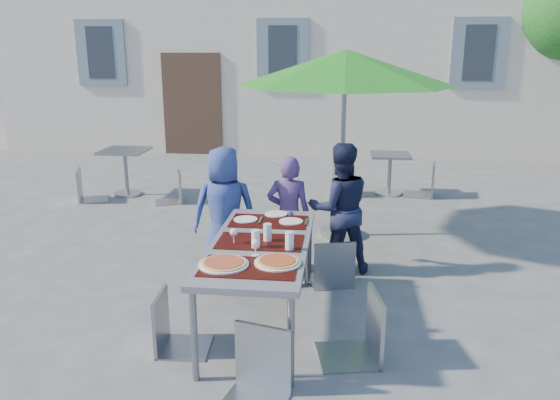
# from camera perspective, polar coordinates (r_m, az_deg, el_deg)

# --- Properties ---
(ground) EXTENTS (90.00, 90.00, 0.00)m
(ground) POSITION_cam_1_polar(r_m,az_deg,el_deg) (5.08, -9.17, -11.46)
(ground) COLOR #4F5052
(ground) RESTS_ON ground
(dining_table) EXTENTS (0.80, 1.85, 0.76)m
(dining_table) POSITION_cam_1_polar(r_m,az_deg,el_deg) (4.54, -2.09, -5.05)
(dining_table) COLOR #4A4A4F
(dining_table) RESTS_ON ground
(pizza_near_left) EXTENTS (0.37, 0.37, 0.03)m
(pizza_near_left) POSITION_cam_1_polar(r_m,az_deg,el_deg) (4.05, -5.90, -6.60)
(pizza_near_left) COLOR white
(pizza_near_left) RESTS_ON dining_table
(pizza_near_right) EXTENTS (0.35, 0.35, 0.03)m
(pizza_near_right) POSITION_cam_1_polar(r_m,az_deg,el_deg) (4.06, -0.26, -6.45)
(pizza_near_right) COLOR white
(pizza_near_right) RESTS_ON dining_table
(glassware) EXTENTS (0.53, 0.40, 0.15)m
(glassware) POSITION_cam_1_polar(r_m,az_deg,el_deg) (4.38, -1.53, -3.95)
(glassware) COLOR silver
(glassware) RESTS_ON dining_table
(place_settings) EXTENTS (0.68, 0.44, 0.01)m
(place_settings) POSITION_cam_1_polar(r_m,az_deg,el_deg) (5.10, -0.92, -1.90)
(place_settings) COLOR white
(place_settings) RESTS_ON dining_table
(child_0) EXTENTS (0.73, 0.56, 1.35)m
(child_0) POSITION_cam_1_polar(r_m,az_deg,el_deg) (5.64, -5.80, -1.17)
(child_0) COLOR navy
(child_0) RESTS_ON ground
(child_1) EXTENTS (0.46, 0.30, 1.25)m
(child_1) POSITION_cam_1_polar(r_m,az_deg,el_deg) (5.66, 0.90, -1.58)
(child_1) COLOR #53366E
(child_1) RESTS_ON ground
(child_2) EXTENTS (0.75, 0.54, 1.38)m
(child_2) POSITION_cam_1_polar(r_m,az_deg,el_deg) (5.69, 6.26, -0.88)
(child_2) COLOR #1A1E3A
(child_2) RESTS_ON ground
(chair_0) EXTENTS (0.59, 0.60, 1.04)m
(chair_0) POSITION_cam_1_polar(r_m,az_deg,el_deg) (5.37, -4.61, -2.70)
(chair_0) COLOR gray
(chair_0) RESTS_ON ground
(chair_1) EXTENTS (0.61, 0.62, 1.05)m
(chair_1) POSITION_cam_1_polar(r_m,az_deg,el_deg) (5.64, 0.72, -1.67)
(chair_1) COLOR gray
(chair_1) RESTS_ON ground
(chair_2) EXTENTS (0.50, 0.51, 0.93)m
(chair_2) POSITION_cam_1_polar(r_m,az_deg,el_deg) (5.36, 5.58, -3.59)
(chair_2) COLOR gray
(chair_2) RESTS_ON ground
(chair_3) EXTENTS (0.41, 0.41, 0.87)m
(chair_3) POSITION_cam_1_polar(r_m,az_deg,el_deg) (4.33, -11.34, -9.12)
(chair_3) COLOR gray
(chair_3) RESTS_ON ground
(chair_4) EXTENTS (0.52, 0.52, 0.99)m
(chair_4) POSITION_cam_1_polar(r_m,az_deg,el_deg) (4.15, 8.71, -8.96)
(chair_4) COLOR #93979E
(chair_4) RESTS_ON ground
(chair_5) EXTENTS (0.51, 0.51, 0.93)m
(chair_5) POSITION_cam_1_polar(r_m,az_deg,el_deg) (3.66, -2.42, -12.92)
(chair_5) COLOR #92979D
(chair_5) RESTS_ON ground
(patio_umbrella) EXTENTS (2.57, 2.57, 2.29)m
(patio_umbrella) POSITION_cam_1_polar(r_m,az_deg,el_deg) (6.60, 6.83, 13.43)
(patio_umbrella) COLOR #B9BBC1
(patio_umbrella) RESTS_ON ground
(cafe_table_0) EXTENTS (0.69, 0.69, 0.74)m
(cafe_table_0) POSITION_cam_1_polar(r_m,az_deg,el_deg) (9.07, -15.84, 3.63)
(cafe_table_0) COLOR #B9BBC1
(cafe_table_0) RESTS_ON ground
(bg_chair_l_0) EXTENTS (0.55, 0.54, 0.95)m
(bg_chair_l_0) POSITION_cam_1_polar(r_m,az_deg,el_deg) (8.91, -19.76, 3.44)
(bg_chair_l_0) COLOR gray
(bg_chair_l_0) RESTS_ON ground
(bg_chair_r_0) EXTENTS (0.51, 0.51, 0.89)m
(bg_chair_r_0) POSITION_cam_1_polar(r_m,az_deg,el_deg) (8.47, -11.16, 3.17)
(bg_chair_r_0) COLOR gray
(bg_chair_r_0) RESTS_ON ground
(cafe_table_1) EXTENTS (0.62, 0.62, 0.66)m
(cafe_table_1) POSITION_cam_1_polar(r_m,az_deg,el_deg) (8.96, 11.40, 3.23)
(cafe_table_1) COLOR #B9BBC1
(cafe_table_1) RESTS_ON ground
(bg_chair_l_1) EXTENTS (0.52, 0.51, 0.93)m
(bg_chair_l_1) POSITION_cam_1_polar(r_m,az_deg,el_deg) (8.77, 6.68, 3.97)
(bg_chair_l_1) COLOR gray
(bg_chair_l_1) RESTS_ON ground
(bg_chair_r_1) EXTENTS (0.53, 0.53, 1.02)m
(bg_chair_r_1) POSITION_cam_1_polar(r_m,az_deg,el_deg) (8.97, 15.18, 4.17)
(bg_chair_r_1) COLOR gray
(bg_chair_r_1) RESTS_ON ground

